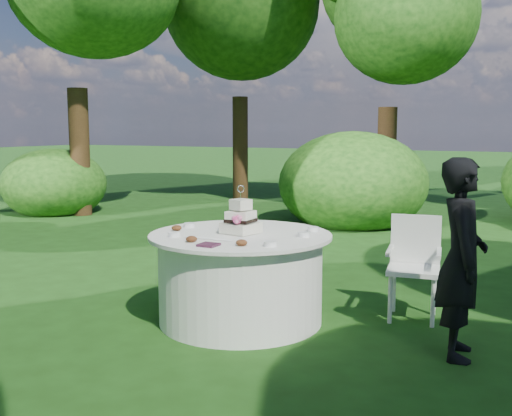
{
  "coord_description": "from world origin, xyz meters",
  "views": [
    {
      "loc": [
        2.4,
        -4.42,
        1.67
      ],
      "look_at": [
        0.15,
        0.0,
        1.0
      ],
      "focal_mm": 42.0,
      "sensor_mm": 36.0,
      "label": 1
    }
  ],
  "objects_px": {
    "napkins": "(209,245)",
    "chair": "(414,259)",
    "table": "(241,277)",
    "cake": "(241,220)",
    "guest": "(462,259)"
  },
  "relations": [
    {
      "from": "guest",
      "to": "table",
      "type": "xyz_separation_m",
      "value": [
        -1.81,
        -0.02,
        -0.34
      ]
    },
    {
      "from": "guest",
      "to": "table",
      "type": "relative_size",
      "value": 0.94
    },
    {
      "from": "guest",
      "to": "chair",
      "type": "bearing_deg",
      "value": 21.19
    },
    {
      "from": "chair",
      "to": "table",
      "type": "bearing_deg",
      "value": -148.25
    },
    {
      "from": "napkins",
      "to": "guest",
      "type": "xyz_separation_m",
      "value": [
        1.77,
        0.6,
        -0.05
      ]
    },
    {
      "from": "napkins",
      "to": "guest",
      "type": "distance_m",
      "value": 1.87
    },
    {
      "from": "napkins",
      "to": "table",
      "type": "xyz_separation_m",
      "value": [
        -0.04,
        0.58,
        -0.39
      ]
    },
    {
      "from": "guest",
      "to": "cake",
      "type": "bearing_deg",
      "value": 79.12
    },
    {
      "from": "table",
      "to": "napkins",
      "type": "bearing_deg",
      "value": -86.12
    },
    {
      "from": "napkins",
      "to": "guest",
      "type": "height_order",
      "value": "guest"
    },
    {
      "from": "napkins",
      "to": "chair",
      "type": "relative_size",
      "value": 0.16
    },
    {
      "from": "cake",
      "to": "chair",
      "type": "bearing_deg",
      "value": 31.62
    },
    {
      "from": "table",
      "to": "chair",
      "type": "distance_m",
      "value": 1.54
    },
    {
      "from": "cake",
      "to": "table",
      "type": "bearing_deg",
      "value": -104.64
    },
    {
      "from": "table",
      "to": "cake",
      "type": "bearing_deg",
      "value": 75.36
    }
  ]
}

